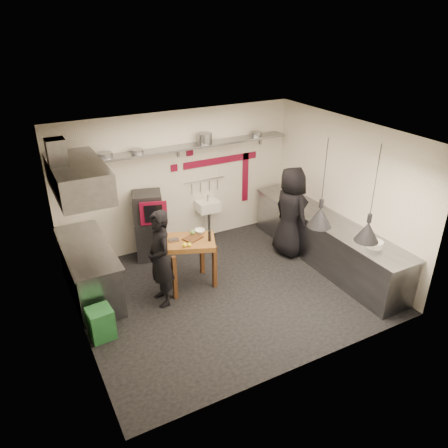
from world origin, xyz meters
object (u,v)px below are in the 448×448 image
combi_oven (147,207)px  chef_right (291,212)px  green_bin (101,323)px  chef_left (160,259)px  oven_stand (151,239)px  prep_table (189,263)px

combi_oven → chef_right: size_ratio=0.32×
green_bin → chef_right: (4.01, 0.78, 0.67)m
combi_oven → chef_left: 1.61m
oven_stand → prep_table: prep_table is taller
green_bin → chef_left: size_ratio=0.30×
chef_left → chef_right: chef_right is taller
combi_oven → prep_table: 1.48m
chef_left → chef_right: bearing=96.7°
prep_table → combi_oven: bearing=124.0°
prep_table → chef_right: 2.31m
oven_stand → chef_right: chef_right is taller
oven_stand → prep_table: (0.25, -1.30, 0.06)m
green_bin → oven_stand: bearing=52.5°
oven_stand → green_bin: size_ratio=1.60×
prep_table → oven_stand: bearing=123.1°
oven_stand → combi_oven: size_ratio=1.38×
green_bin → chef_right: size_ratio=0.27×
green_bin → chef_right: bearing=10.9°
combi_oven → prep_table: combi_oven is taller
chef_left → combi_oven: bearing=167.1°
oven_stand → green_bin: oven_stand is taller
oven_stand → combi_oven: bearing=176.1°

